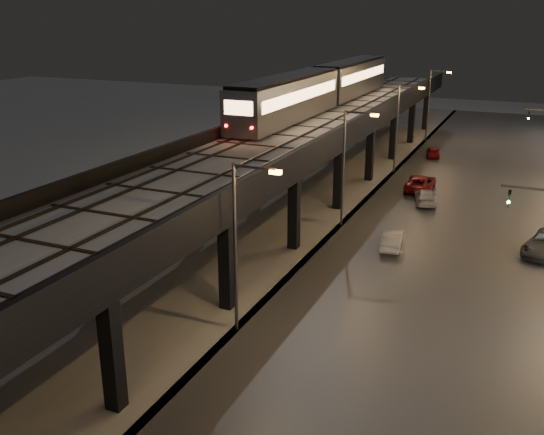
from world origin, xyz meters
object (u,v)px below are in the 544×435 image
(car_far_white, at_px, (433,152))
(car_mid_silver, at_px, (420,184))
(car_near_white, at_px, (392,240))
(car_mid_dark, at_px, (425,197))
(subway_train, at_px, (324,86))

(car_far_white, bearing_deg, car_mid_silver, 83.70)
(car_near_white, distance_m, car_mid_dark, 11.58)
(car_near_white, height_order, car_mid_silver, car_mid_silver)
(car_far_white, bearing_deg, car_mid_dark, 86.29)
(car_near_white, xyz_separation_m, car_far_white, (-2.24, 30.04, -0.02))
(car_near_white, height_order, car_far_white, car_near_white)
(subway_train, distance_m, car_mid_silver, 15.00)
(car_mid_silver, distance_m, car_mid_dark, 4.00)
(car_mid_silver, height_order, car_mid_dark, car_mid_silver)
(car_near_white, distance_m, car_far_white, 30.12)
(car_far_white, bearing_deg, subway_train, 30.49)
(car_near_white, bearing_deg, car_far_white, -93.75)
(subway_train, distance_m, car_far_white, 15.96)
(car_near_white, bearing_deg, car_mid_silver, -94.49)
(car_mid_dark, relative_size, car_far_white, 1.18)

